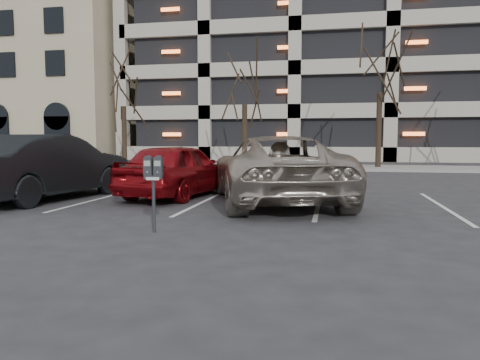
% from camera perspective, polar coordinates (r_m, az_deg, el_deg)
% --- Properties ---
extents(ground, '(140.00, 140.00, 0.00)m').
position_cam_1_polar(ground, '(9.28, 0.42, -4.58)').
color(ground, '#28282B').
rests_on(ground, ground).
extents(sidewalk, '(80.00, 4.00, 0.12)m').
position_cam_1_polar(sidewalk, '(25.09, 7.31, 1.57)').
color(sidewalk, gray).
rests_on(sidewalk, ground).
extents(stall_lines, '(16.90, 5.20, 0.00)m').
position_cam_1_polar(stall_lines, '(11.81, -4.16, -2.50)').
color(stall_lines, silver).
rests_on(stall_lines, ground).
extents(parking_garage, '(52.00, 20.00, 19.00)m').
position_cam_1_polar(parking_garage, '(44.72, 25.21, 14.47)').
color(parking_garage, black).
rests_on(parking_garage, ground).
extents(office_building, '(26.00, 16.20, 15.00)m').
position_cam_1_polar(office_building, '(49.32, -26.47, 11.41)').
color(office_building, tan).
rests_on(office_building, ground).
extents(tree_a, '(3.33, 3.33, 7.57)m').
position_cam_1_polar(tree_a, '(27.88, -14.09, 12.95)').
color(tree_a, black).
rests_on(tree_a, ground).
extents(tree_b, '(3.33, 3.33, 7.57)m').
position_cam_1_polar(tree_b, '(25.73, 0.57, 13.77)').
color(tree_b, black).
rests_on(tree_b, ground).
extents(tree_c, '(3.83, 3.83, 8.70)m').
position_cam_1_polar(tree_c, '(25.54, 16.81, 15.50)').
color(tree_c, black).
rests_on(tree_c, ground).
extents(parking_meter, '(0.33, 0.16, 1.25)m').
position_cam_1_polar(parking_meter, '(7.82, -10.52, 0.62)').
color(parking_meter, black).
rests_on(parking_meter, ground).
extents(suv_silver, '(4.26, 6.36, 1.63)m').
position_cam_1_polar(suv_silver, '(11.42, 4.38, 1.30)').
color(suv_silver, '#B1A696').
rests_on(suv_silver, ground).
extents(car_red, '(2.41, 4.48, 1.45)m').
position_cam_1_polar(car_red, '(12.62, -7.53, 1.23)').
color(car_red, maroon).
rests_on(car_red, ground).
extents(car_dark, '(2.46, 5.24, 1.66)m').
position_cam_1_polar(car_dark, '(12.99, -22.40, 1.47)').
color(car_dark, black).
rests_on(car_dark, ground).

